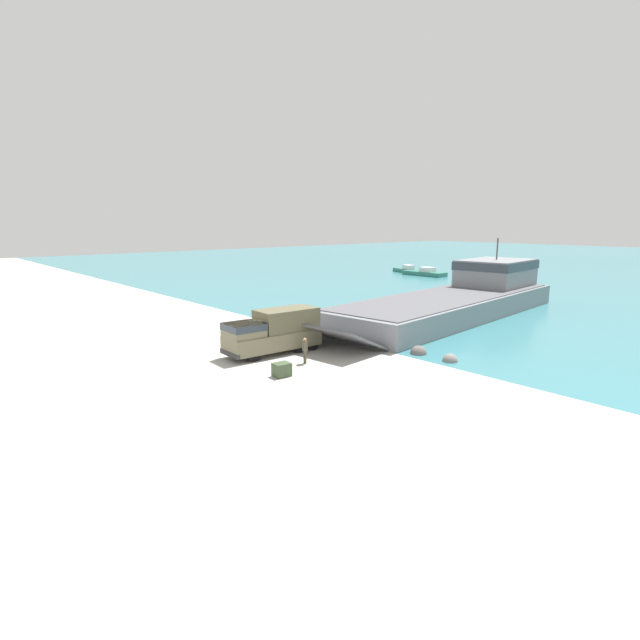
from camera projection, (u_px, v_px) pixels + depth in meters
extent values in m
plane|color=#B7B5AD|center=(263.00, 351.00, 36.01)|extent=(240.00, 240.00, 0.00)
cube|color=gray|center=(448.00, 306.00, 49.10)|extent=(11.85, 31.47, 2.02)
cube|color=#56565B|center=(449.00, 296.00, 48.90)|extent=(11.03, 30.18, 0.08)
cube|color=gray|center=(496.00, 273.00, 56.21)|extent=(7.02, 9.18, 2.98)
cube|color=#28333D|center=(496.00, 265.00, 56.04)|extent=(7.20, 9.28, 0.89)
cylinder|color=#3F3F42|center=(497.00, 249.00, 55.69)|extent=(0.16, 0.16, 2.40)
cube|color=#56565B|center=(330.00, 334.00, 36.47)|extent=(7.92, 5.14, 2.00)
cube|color=#6B664C|center=(273.00, 340.00, 35.21)|extent=(2.75, 7.12, 1.17)
cube|color=#6B664C|center=(244.00, 330.00, 33.61)|extent=(2.35, 2.50, 0.94)
cube|color=#28333D|center=(244.00, 327.00, 33.57)|extent=(2.42, 2.53, 0.47)
cube|color=brown|center=(287.00, 319.00, 35.67)|extent=(2.51, 4.54, 1.56)
cube|color=#2D2D2D|center=(230.00, 354.00, 33.23)|extent=(2.41, 0.38, 0.32)
cylinder|color=black|center=(253.00, 353.00, 33.24)|extent=(0.47, 1.14, 1.12)
cylinder|color=black|center=(239.00, 348.00, 34.71)|extent=(0.47, 1.14, 1.12)
cylinder|color=black|center=(299.00, 345.00, 35.53)|extent=(0.47, 1.14, 1.12)
cylinder|color=black|center=(284.00, 340.00, 37.00)|extent=(0.47, 1.14, 1.12)
cylinder|color=black|center=(312.00, 342.00, 36.20)|extent=(0.47, 1.14, 1.12)
cylinder|color=black|center=(296.00, 338.00, 37.67)|extent=(0.47, 1.14, 1.12)
cylinder|color=#4C4738|center=(305.00, 358.00, 32.68)|extent=(0.14, 0.14, 0.84)
cylinder|color=#4C4738|center=(305.00, 357.00, 32.84)|extent=(0.14, 0.14, 0.84)
cube|color=#4C4738|center=(305.00, 346.00, 32.61)|extent=(0.50, 0.38, 0.66)
sphere|color=tan|center=(305.00, 340.00, 32.53)|extent=(0.23, 0.23, 0.23)
cube|color=#2D7060|center=(424.00, 274.00, 86.25)|extent=(7.68, 2.76, 0.71)
cube|color=silver|center=(427.00, 269.00, 85.69)|extent=(2.32, 1.88, 0.78)
cube|color=#2D7060|center=(407.00, 271.00, 91.06)|extent=(7.07, 4.18, 0.70)
cube|color=silver|center=(409.00, 267.00, 90.45)|extent=(2.39, 2.01, 0.77)
cylinder|color=#333338|center=(278.00, 323.00, 44.96)|extent=(0.22, 0.22, 0.47)
sphere|color=#333338|center=(278.00, 319.00, 44.90)|extent=(0.25, 0.25, 0.25)
cube|color=#3D4C33|center=(282.00, 370.00, 30.04)|extent=(0.91, 1.06, 0.83)
sphere|color=gray|center=(450.00, 361.00, 33.35)|extent=(1.04, 1.04, 1.04)
sphere|color=#66605B|center=(275.00, 322.00, 46.29)|extent=(1.15, 1.15, 1.15)
sphere|color=#66605B|center=(418.00, 354.00, 35.25)|extent=(1.18, 1.18, 1.18)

